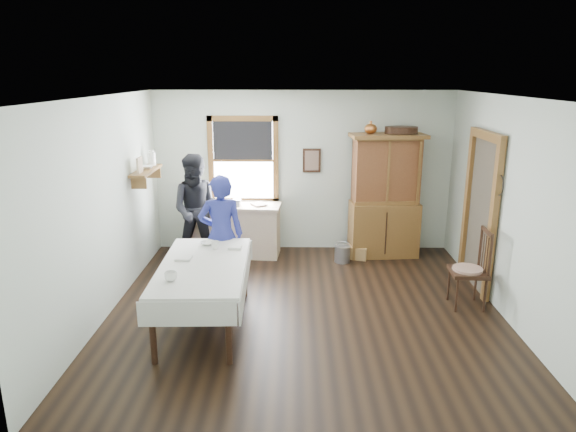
{
  "coord_description": "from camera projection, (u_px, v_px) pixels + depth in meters",
  "views": [
    {
      "loc": [
        -0.14,
        -6.07,
        2.96
      ],
      "look_at": [
        -0.22,
        0.3,
        1.18
      ],
      "focal_mm": 32.0,
      "sensor_mm": 36.0,
      "label": 1
    }
  ],
  "objects": [
    {
      "name": "figure_dark",
      "position": [
        199.0,
        214.0,
        8.09
      ],
      "size": [
        0.85,
        0.69,
        1.64
      ],
      "primitive_type": "imported",
      "rotation": [
        0.0,
        0.0,
        0.08
      ],
      "color": "black",
      "rests_on": "room"
    },
    {
      "name": "rug_beater",
      "position": [
        500.0,
        176.0,
        6.44
      ],
      "size": [
        0.01,
        0.27,
        0.27
      ],
      "primitive_type": "torus",
      "rotation": [
        0.0,
        1.57,
        0.0
      ],
      "color": "black",
      "rests_on": "room"
    },
    {
      "name": "wicker_basket",
      "position": [
        357.0,
        252.0,
        8.49
      ],
      "size": [
        0.4,
        0.33,
        0.21
      ],
      "primitive_type": "cube",
      "rotation": [
        0.0,
        0.0,
        -0.28
      ],
      "color": "#A77F4B",
      "rests_on": "room"
    },
    {
      "name": "framed_picture",
      "position": [
        312.0,
        161.0,
        8.59
      ],
      "size": [
        0.3,
        0.04,
        0.4
      ],
      "primitive_type": "cube",
      "color": "#351C12",
      "rests_on": "room"
    },
    {
      "name": "counter_book",
      "position": [
        253.0,
        205.0,
        8.37
      ],
      "size": [
        0.26,
        0.29,
        0.02
      ],
      "primitive_type": "imported",
      "rotation": [
        0.0,
        0.0,
        0.52
      ],
      "color": "#796050",
      "rests_on": "work_counter"
    },
    {
      "name": "shelf_bowl",
      "position": [
        147.0,
        167.0,
        7.74
      ],
      "size": [
        0.22,
        0.22,
        0.05
      ],
      "primitive_type": "imported",
      "color": "white",
      "rests_on": "wall_shelf"
    },
    {
      "name": "dining_table",
      "position": [
        204.0,
        295.0,
        6.15
      ],
      "size": [
        1.1,
        2.01,
        0.79
      ],
      "primitive_type": "cube",
      "rotation": [
        0.0,
        0.0,
        0.03
      ],
      "color": "silver",
      "rests_on": "room"
    },
    {
      "name": "counter_bowl",
      "position": [
        225.0,
        205.0,
        8.32
      ],
      "size": [
        0.24,
        0.24,
        0.06
      ],
      "primitive_type": "imported",
      "rotation": [
        0.0,
        0.0,
        0.25
      ],
      "color": "white",
      "rests_on": "work_counter"
    },
    {
      "name": "window",
      "position": [
        243.0,
        155.0,
        8.59
      ],
      "size": [
        1.18,
        0.07,
        1.48
      ],
      "color": "white",
      "rests_on": "room"
    },
    {
      "name": "work_counter",
      "position": [
        235.0,
        230.0,
        8.58
      ],
      "size": [
        1.56,
        0.7,
        0.87
      ],
      "primitive_type": "cube",
      "rotation": [
        0.0,
        0.0,
        -0.08
      ],
      "color": "#C4AF88",
      "rests_on": "room"
    },
    {
      "name": "woman_blue",
      "position": [
        221.0,
        239.0,
        7.0
      ],
      "size": [
        0.62,
        0.46,
        1.55
      ],
      "primitive_type": "imported",
      "rotation": [
        0.0,
        0.0,
        3.31
      ],
      "color": "navy",
      "rests_on": "room"
    },
    {
      "name": "wall_shelf",
      "position": [
        147.0,
        169.0,
        7.73
      ],
      "size": [
        0.24,
        1.0,
        0.44
      ],
      "color": "brown",
      "rests_on": "room"
    },
    {
      "name": "china_hutch",
      "position": [
        385.0,
        196.0,
        8.41
      ],
      "size": [
        1.24,
        0.66,
        2.03
      ],
      "primitive_type": "cube",
      "rotation": [
        0.0,
        0.0,
        0.08
      ],
      "color": "brown",
      "rests_on": "room"
    },
    {
      "name": "table_cup_a",
      "position": [
        171.0,
        276.0,
        5.54
      ],
      "size": [
        0.17,
        0.17,
        0.11
      ],
      "primitive_type": "imported",
      "rotation": [
        0.0,
        0.0,
        -0.27
      ],
      "color": "white",
      "rests_on": "dining_table"
    },
    {
      "name": "doorway",
      "position": [
        481.0,
        208.0,
        7.12
      ],
      "size": [
        0.09,
        1.14,
        2.22
      ],
      "color": "#473F33",
      "rests_on": "room"
    },
    {
      "name": "table_cup_b",
      "position": [
        215.0,
        245.0,
        6.55
      ],
      "size": [
        0.14,
        0.14,
        0.1
      ],
      "primitive_type": "imported",
      "rotation": [
        0.0,
        0.0,
        -0.3
      ],
      "color": "white",
      "rests_on": "dining_table"
    },
    {
      "name": "room",
      "position": [
        306.0,
        210.0,
        6.28
      ],
      "size": [
        5.01,
        5.01,
        2.7
      ],
      "color": "black",
      "rests_on": "ground"
    },
    {
      "name": "pail",
      "position": [
        342.0,
        254.0,
        8.32
      ],
      "size": [
        0.3,
        0.3,
        0.27
      ],
      "primitive_type": "cube",
      "rotation": [
        0.0,
        0.0,
        0.22
      ],
      "color": "gray",
      "rests_on": "room"
    },
    {
      "name": "table_bowl",
      "position": [
        207.0,
        243.0,
        6.72
      ],
      "size": [
        0.25,
        0.25,
        0.05
      ],
      "primitive_type": "imported",
      "rotation": [
        0.0,
        0.0,
        -0.33
      ],
      "color": "white",
      "rests_on": "dining_table"
    },
    {
      "name": "spindle_chair",
      "position": [
        469.0,
        268.0,
        6.63
      ],
      "size": [
        0.51,
        0.51,
        1.06
      ],
      "primitive_type": "cube",
      "rotation": [
        0.0,
        0.0,
        -0.06
      ],
      "color": "#351C12",
      "rests_on": "room"
    }
  ]
}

